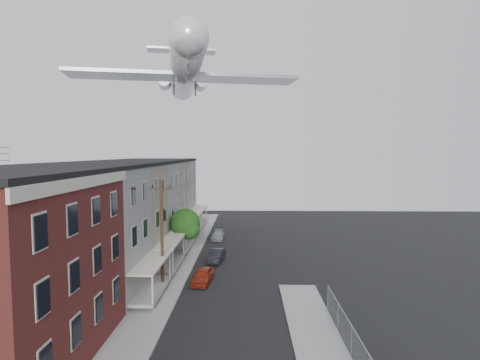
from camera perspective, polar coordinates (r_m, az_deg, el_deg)
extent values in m
cube|color=gray|center=(38.04, -9.47, -12.90)|extent=(3.00, 62.00, 0.12)
cube|color=gray|center=(37.80, -7.25, -12.97)|extent=(0.15, 62.00, 0.14)
cube|color=beige|center=(20.53, -22.58, -0.32)|extent=(0.16, 12.20, 0.60)
cube|color=slate|center=(31.83, -23.84, -7.40)|extent=(10.00, 7.00, 10.00)
cube|color=black|center=(31.24, -24.12, 1.90)|extent=(10.25, 7.00, 0.30)
cube|color=gray|center=(31.07, -13.28, -15.97)|extent=(1.80, 6.40, 0.25)
cube|color=beige|center=(30.39, -13.35, -12.07)|extent=(1.90, 6.50, 0.15)
cube|color=#72665A|center=(38.18, -19.37, -5.40)|extent=(10.00, 7.00, 10.00)
cube|color=black|center=(37.68, -19.56, 2.35)|extent=(10.25, 7.00, 0.30)
cube|color=gray|center=(37.54, -10.54, -12.36)|extent=(1.80, 6.40, 0.25)
cube|color=beige|center=(36.98, -10.59, -9.09)|extent=(1.90, 6.50, 0.15)
cube|color=slate|center=(44.72, -16.22, -3.95)|extent=(10.00, 7.00, 10.00)
cube|color=black|center=(44.30, -16.35, 2.66)|extent=(10.25, 7.00, 0.30)
cube|color=gray|center=(44.18, -8.67, -9.81)|extent=(1.80, 6.40, 0.25)
cube|color=beige|center=(43.70, -8.70, -7.01)|extent=(1.90, 6.50, 0.15)
cube|color=#72665A|center=(51.38, -13.88, -2.87)|extent=(10.00, 7.00, 10.00)
cube|color=black|center=(51.01, -13.98, 2.88)|extent=(10.25, 7.00, 0.30)
cube|color=gray|center=(50.91, -7.30, -7.92)|extent=(1.80, 6.40, 0.25)
cube|color=beige|center=(50.49, -7.33, -5.48)|extent=(1.90, 6.50, 0.15)
cube|color=slate|center=(58.12, -12.09, -2.03)|extent=(10.00, 7.00, 10.00)
cube|color=black|center=(57.80, -12.16, 3.05)|extent=(10.25, 7.00, 0.30)
cube|color=gray|center=(57.70, -6.27, -6.47)|extent=(1.80, 6.40, 0.25)
cube|color=beige|center=(57.34, -6.29, -4.31)|extent=(1.90, 6.50, 0.15)
cylinder|color=gray|center=(22.93, 16.62, -22.55)|extent=(0.06, 0.06, 1.90)
cylinder|color=gray|center=(25.55, 14.73, -19.60)|extent=(0.06, 0.06, 1.90)
cylinder|color=gray|center=(28.25, 13.25, -17.20)|extent=(0.06, 0.06, 1.90)
cube|color=gray|center=(19.97, 19.17, -23.97)|extent=(0.04, 18.00, 0.04)
cylinder|color=black|center=(31.25, -11.81, -8.28)|extent=(0.26, 0.26, 9.00)
cube|color=black|center=(30.66, -11.91, -1.33)|extent=(1.80, 0.12, 0.12)
cylinder|color=black|center=(30.81, -13.19, -0.95)|extent=(0.08, 0.08, 0.25)
cylinder|color=black|center=(30.49, -10.64, -0.96)|extent=(0.08, 0.08, 0.25)
cylinder|color=black|center=(41.51, -8.31, -9.80)|extent=(0.24, 0.24, 2.40)
sphere|color=#153E10|center=(41.00, -8.35, -6.54)|extent=(3.20, 3.20, 3.20)
sphere|color=#153E10|center=(40.74, -7.71, -7.41)|extent=(2.24, 2.24, 2.24)
imported|color=maroon|center=(33.40, -5.69, -14.28)|extent=(1.93, 3.88, 1.27)
imported|color=black|center=(39.27, -3.67, -11.44)|extent=(1.81, 3.94, 1.25)
imported|color=gray|center=(48.84, -3.38, -8.44)|extent=(1.55, 3.69, 1.06)
cylinder|color=silver|center=(38.53, -8.42, 16.18)|extent=(6.96, 21.51, 2.85)
sphere|color=silver|center=(28.17, -7.77, 20.73)|extent=(2.85, 2.85, 2.85)
cone|color=silver|center=(49.02, -8.78, 13.57)|extent=(3.31, 3.17, 2.85)
cube|color=#939399|center=(37.04, -8.35, 15.27)|extent=(21.68, 7.83, 0.31)
cylinder|color=#939399|center=(45.98, -11.45, 14.40)|extent=(2.09, 3.77, 1.42)
cylinder|color=#939399|center=(46.09, -5.96, 14.43)|extent=(2.09, 3.77, 1.42)
cube|color=silver|center=(49.06, -8.81, 16.53)|extent=(0.88, 3.36, 4.99)
cube|color=#939399|center=(50.47, -8.86, 18.88)|extent=(8.75, 3.92, 0.22)
cylinder|color=#515156|center=(29.49, -7.88, 16.75)|extent=(0.14, 0.14, 1.07)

